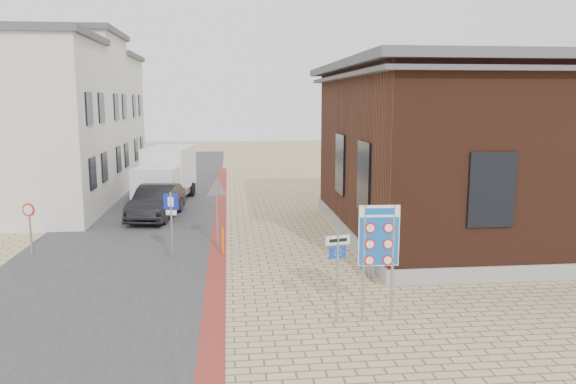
{
  "coord_description": "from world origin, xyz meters",
  "views": [
    {
      "loc": [
        -1.57,
        -14.3,
        5.37
      ],
      "look_at": [
        0.49,
        4.86,
        2.2
      ],
      "focal_mm": 35.0,
      "sensor_mm": 36.0,
      "label": 1
    }
  ],
  "objects": [
    {
      "name": "brick_building",
      "position": [
        8.99,
        7.0,
        3.49
      ],
      "size": [
        13.0,
        13.0,
        6.8
      ],
      "color": "gray",
      "rests_on": "ground"
    },
    {
      "name": "sedan",
      "position": [
        -4.85,
        11.36,
        0.77
      ],
      "size": [
        2.33,
        4.85,
        1.53
      ],
      "primitive_type": "imported",
      "rotation": [
        0.0,
        0.0,
        -0.16
      ],
      "color": "black",
      "rests_on": "ground"
    },
    {
      "name": "ground",
      "position": [
        0.0,
        0.0,
        0.0
      ],
      "size": [
        120.0,
        120.0,
        0.0
      ],
      "primitive_type": "plane",
      "color": "tan",
      "rests_on": "ground"
    },
    {
      "name": "box_truck",
      "position": [
        -4.88,
        15.93,
        1.47
      ],
      "size": [
        2.95,
        5.7,
        2.85
      ],
      "rotation": [
        0.0,
        0.0,
        -0.15
      ],
      "color": "slate",
      "rests_on": "ground"
    },
    {
      "name": "bollard",
      "position": [
        -1.8,
        5.0,
        0.47
      ],
      "size": [
        0.1,
        0.1,
        0.94
      ],
      "primitive_type": "cylinder",
      "rotation": [
        0.0,
        0.0,
        0.27
      ],
      "color": "orange",
      "rests_on": "ground"
    },
    {
      "name": "yield_sign",
      "position": [
        -2.0,
        6.0,
        1.96
      ],
      "size": [
        0.89,
        0.28,
        2.56
      ],
      "rotation": [
        0.0,
        0.0,
        0.25
      ],
      "color": "gray",
      "rests_on": "ground"
    },
    {
      "name": "townhouse_far",
      "position": [
        -10.99,
        24.0,
        4.17
      ],
      "size": [
        7.4,
        6.4,
        8.3
      ],
      "color": "silver",
      "rests_on": "ground"
    },
    {
      "name": "parking_sign",
      "position": [
        -3.5,
        4.5,
        1.57
      ],
      "size": [
        0.5,
        0.18,
        2.33
      ],
      "rotation": [
        0.0,
        0.0,
        -0.29
      ],
      "color": "gray",
      "rests_on": "ground"
    },
    {
      "name": "townhouse_mid",
      "position": [
        -10.99,
        18.0,
        4.57
      ],
      "size": [
        7.4,
        6.4,
        9.1
      ],
      "color": "silver",
      "rests_on": "ground"
    },
    {
      "name": "speed_sign",
      "position": [
        -8.26,
        5.01,
        1.27
      ],
      "size": [
        0.45,
        0.16,
        1.95
      ],
      "rotation": [
        0.0,
        0.0,
        -0.29
      ],
      "color": "gray",
      "rests_on": "ground"
    },
    {
      "name": "road_strip",
      "position": [
        -5.5,
        15.0,
        0.01
      ],
      "size": [
        7.0,
        60.0,
        0.02
      ],
      "primitive_type": "cube",
      "color": "#38383A",
      "rests_on": "ground"
    },
    {
      "name": "bike_rack",
      "position": [
        2.65,
        2.2,
        0.26
      ],
      "size": [
        0.08,
        1.8,
        0.6
      ],
      "color": "slate",
      "rests_on": "ground"
    },
    {
      "name": "curb_strip",
      "position": [
        -2.0,
        10.0,
        0.01
      ],
      "size": [
        0.6,
        40.0,
        0.02
      ],
      "primitive_type": "cube",
      "color": "maroon",
      "rests_on": "ground"
    },
    {
      "name": "essen_sign",
      "position": [
        1.0,
        -1.5,
        1.53
      ],
      "size": [
        0.62,
        0.18,
        2.32
      ],
      "rotation": [
        0.0,
        0.0,
        0.23
      ],
      "color": "gray",
      "rests_on": "ground"
    },
    {
      "name": "border_sign",
      "position": [
        2.0,
        -1.5,
        2.09
      ],
      "size": [
        0.99,
        0.11,
        2.9
      ],
      "rotation": [
        0.0,
        0.0,
        -0.06
      ],
      "color": "gray",
      "rests_on": "ground"
    },
    {
      "name": "townhouse_near",
      "position": [
        -10.99,
        12.0,
        4.17
      ],
      "size": [
        7.4,
        6.4,
        8.3
      ],
      "color": "silver",
      "rests_on": "ground"
    }
  ]
}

